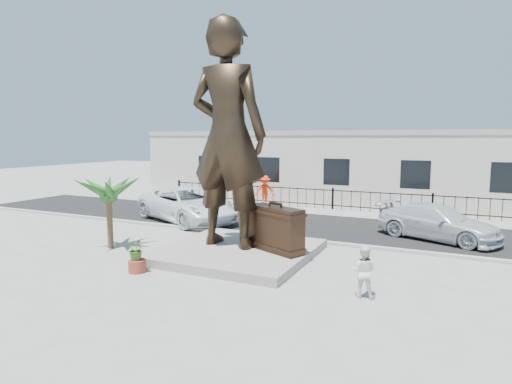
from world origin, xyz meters
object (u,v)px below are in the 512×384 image
(car_white, at_px, (188,204))
(suitcase, at_px, (275,229))
(statue, at_px, (228,135))
(tourist, at_px, (363,271))

(car_white, bearing_deg, suitcase, -99.59)
(car_white, bearing_deg, statue, -108.70)
(statue, height_order, tourist, statue)
(tourist, bearing_deg, statue, -25.67)
(suitcase, relative_size, tourist, 1.58)
(statue, height_order, suitcase, statue)
(tourist, bearing_deg, car_white, -35.95)
(statue, bearing_deg, car_white, -41.66)
(tourist, distance_m, car_white, 12.27)
(statue, xyz_separation_m, car_white, (-4.81, 4.48, -3.47))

